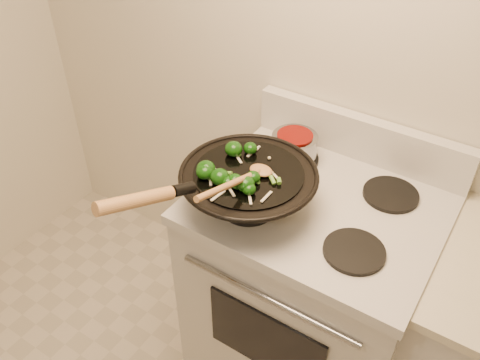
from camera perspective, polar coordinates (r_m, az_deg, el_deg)
The scene contains 5 objects.
stove at distance 1.98m, azimuth 7.73°, elevation -12.18°, with size 0.78×0.67×1.08m.
wok at distance 1.56m, azimuth 0.81°, elevation -0.83°, with size 0.43×0.69×0.29m.
stirfry at distance 1.50m, azimuth -1.17°, elevation 0.92°, with size 0.25×0.30×0.05m.
wooden_spoon at distance 1.44m, azimuth 0.49°, elevation 0.23°, with size 0.08×0.33×0.11m.
saucepan at distance 1.78m, azimuth 6.07°, elevation 3.78°, with size 0.16×0.25×0.10m.
Camera 1 is at (0.30, -0.00, 2.00)m, focal length 38.00 mm.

